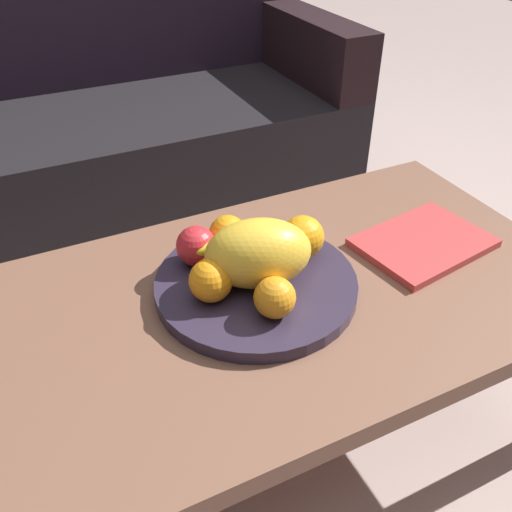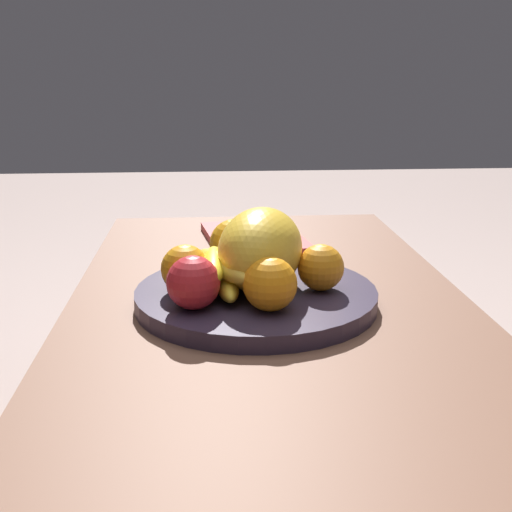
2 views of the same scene
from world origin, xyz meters
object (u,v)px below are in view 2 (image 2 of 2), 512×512
object	(u,v)px
orange_left	(185,269)
apple_left	(193,283)
orange_back	(234,244)
magazine	(256,238)
orange_front	(270,284)
banana_bunch	(219,274)
fruit_bowl	(256,296)
orange_right	(321,267)
coffee_table	(268,322)
melon_large_front	(260,249)

from	to	relation	value
orange_left	apple_left	distance (m)	0.07
orange_left	orange_back	world-z (taller)	orange_back
orange_back	magazine	world-z (taller)	orange_back
orange_back	orange_left	bearing A→B (deg)	146.89
orange_front	orange_left	size ratio (longest dim) A/B	1.04
magazine	banana_bunch	bearing A→B (deg)	159.04
fruit_bowl	orange_front	distance (m)	0.10
orange_front	apple_left	distance (m)	0.10
orange_right	apple_left	xyz separation A→B (m)	(-0.06, 0.18, 0.00)
orange_front	orange_left	distance (m)	0.14
coffee_table	apple_left	world-z (taller)	apple_left
orange_front	apple_left	bearing A→B (deg)	82.41
melon_large_front	orange_left	xyz separation A→B (m)	(-0.01, 0.11, -0.02)
orange_left	orange_back	size ratio (longest dim) A/B	0.88
fruit_bowl	orange_right	size ratio (longest dim) A/B	5.22
magazine	orange_right	bearing A→B (deg)	-178.25
fruit_bowl	apple_left	xyz separation A→B (m)	(-0.08, 0.09, 0.05)
melon_large_front	apple_left	bearing A→B (deg)	128.15
apple_left	banana_bunch	distance (m)	0.07
coffee_table	orange_left	distance (m)	0.17
orange_front	orange_left	xyz separation A→B (m)	(0.08, 0.12, -0.00)
orange_right	fruit_bowl	bearing A→B (deg)	82.54
melon_large_front	banana_bunch	size ratio (longest dim) A/B	1.09
orange_right	orange_front	bearing A→B (deg)	133.21
orange_back	apple_left	xyz separation A→B (m)	(-0.18, 0.06, -0.00)
coffee_table	magazine	distance (m)	0.31
banana_bunch	magazine	bearing A→B (deg)	-12.26
fruit_bowl	orange_back	xyz separation A→B (m)	(0.11, 0.03, 0.05)
orange_right	orange_left	bearing A→B (deg)	88.77
orange_front	orange_left	world-z (taller)	orange_front
orange_left	orange_back	bearing A→B (deg)	-33.11
orange_front	banana_bunch	xyz separation A→B (m)	(0.07, 0.07, -0.01)
coffee_table	orange_back	size ratio (longest dim) A/B	13.50
orange_left	magazine	world-z (taller)	orange_left
apple_left	magazine	bearing A→B (deg)	-15.02
fruit_bowl	orange_left	bearing A→B (deg)	94.47
orange_right	banana_bunch	xyz separation A→B (m)	(-0.00, 0.15, -0.01)
apple_left	banana_bunch	xyz separation A→B (m)	(0.06, -0.04, -0.01)
banana_bunch	coffee_table	bearing A→B (deg)	-51.37
banana_bunch	orange_right	bearing A→B (deg)	-89.36
coffee_table	orange_left	bearing A→B (deg)	114.01
fruit_bowl	orange_back	world-z (taller)	orange_back
apple_left	magazine	xyz separation A→B (m)	(0.43, -0.12, -0.05)
banana_bunch	fruit_bowl	bearing A→B (deg)	-75.72
fruit_bowl	orange_back	distance (m)	0.12
orange_front	magazine	size ratio (longest dim) A/B	0.29
fruit_bowl	magazine	bearing A→B (deg)	-4.13
orange_left	fruit_bowl	bearing A→B (deg)	-85.53
coffee_table	apple_left	distance (m)	0.20
orange_left	coffee_table	bearing A→B (deg)	-65.99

